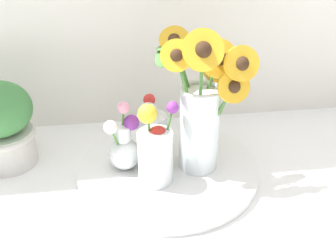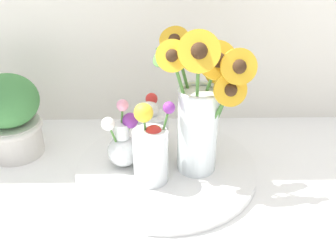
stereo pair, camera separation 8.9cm
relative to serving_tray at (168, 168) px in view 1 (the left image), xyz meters
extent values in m
plane|color=white|center=(-0.01, -0.09, -0.01)|extent=(6.00, 6.00, 0.00)
cylinder|color=white|center=(0.00, 0.00, 0.00)|extent=(0.43, 0.43, 0.02)
cylinder|color=silver|center=(0.07, -0.01, 0.11)|extent=(0.09, 0.09, 0.20)
torus|color=silver|center=(0.07, -0.01, 0.21)|extent=(0.09, 0.09, 0.01)
cylinder|color=#427533|center=(0.08, 0.00, 0.16)|extent=(0.06, 0.02, 0.22)
cylinder|color=gold|center=(0.11, 0.00, 0.28)|extent=(0.10, 0.05, 0.10)
sphere|color=#382314|center=(0.11, 0.00, 0.28)|extent=(0.04, 0.04, 0.04)
cylinder|color=#427533|center=(0.06, -0.03, 0.18)|extent=(0.01, 0.03, 0.26)
cylinder|color=gold|center=(0.06, -0.04, 0.31)|extent=(0.09, 0.05, 0.08)
sphere|color=#382314|center=(0.06, -0.04, 0.31)|extent=(0.04, 0.04, 0.04)
cylinder|color=#427533|center=(0.10, -0.03, 0.15)|extent=(0.06, 0.04, 0.16)
cylinder|color=gold|center=(0.13, -0.05, 0.23)|extent=(0.09, 0.04, 0.09)
sphere|color=#382314|center=(0.13, -0.05, 0.23)|extent=(0.03, 0.03, 0.03)
cylinder|color=#427533|center=(0.11, -0.02, 0.16)|extent=(0.06, 0.06, 0.23)
cylinder|color=gold|center=(0.14, -0.05, 0.28)|extent=(0.09, 0.04, 0.09)
sphere|color=#382314|center=(0.14, -0.05, 0.28)|extent=(0.03, 0.03, 0.03)
cylinder|color=#427533|center=(0.05, -0.03, 0.17)|extent=(0.07, 0.03, 0.24)
cylinder|color=gold|center=(0.01, -0.04, 0.30)|extent=(0.08, 0.04, 0.08)
sphere|color=#382314|center=(0.01, -0.04, 0.30)|extent=(0.03, 0.03, 0.03)
cylinder|color=#427533|center=(0.05, 0.01, 0.18)|extent=(0.07, 0.07, 0.23)
cylinder|color=gold|center=(0.02, 0.04, 0.31)|extent=(0.08, 0.06, 0.06)
sphere|color=#382314|center=(0.02, 0.04, 0.31)|extent=(0.03, 0.03, 0.03)
cylinder|color=#427533|center=(0.11, 0.02, 0.14)|extent=(0.04, 0.06, 0.17)
cylinder|color=gold|center=(0.12, 0.05, 0.23)|extent=(0.09, 0.07, 0.07)
sphere|color=#382314|center=(0.12, 0.05, 0.23)|extent=(0.03, 0.03, 0.03)
ellipsoid|color=#477F38|center=(0.03, 0.05, 0.29)|extent=(0.12, 0.11, 0.02)
ellipsoid|color=#477F38|center=(0.00, 0.02, 0.28)|extent=(0.08, 0.11, 0.04)
cylinder|color=white|center=(-0.04, -0.05, 0.07)|extent=(0.08, 0.08, 0.12)
cylinder|color=#427533|center=(-0.03, -0.04, 0.08)|extent=(0.02, 0.01, 0.09)
sphere|color=red|center=(-0.03, -0.04, 0.12)|extent=(0.04, 0.04, 0.04)
cylinder|color=#427533|center=(-0.04, -0.05, 0.10)|extent=(0.01, 0.02, 0.14)
sphere|color=yellow|center=(-0.05, -0.04, 0.17)|extent=(0.04, 0.04, 0.04)
cylinder|color=#427533|center=(-0.01, -0.05, 0.12)|extent=(0.04, 0.03, 0.13)
sphere|color=purple|center=(0.01, -0.03, 0.18)|extent=(0.03, 0.03, 0.03)
cylinder|color=#427533|center=(-0.03, -0.05, 0.08)|extent=(0.02, 0.02, 0.09)
sphere|color=yellow|center=(-0.02, -0.04, 0.13)|extent=(0.03, 0.03, 0.03)
sphere|color=white|center=(-0.10, 0.01, 0.05)|extent=(0.07, 0.07, 0.07)
cylinder|color=white|center=(-0.10, 0.01, 0.10)|extent=(0.03, 0.03, 0.04)
cylinder|color=#4C8438|center=(-0.09, 0.01, 0.09)|extent=(0.02, 0.01, 0.08)
sphere|color=purple|center=(-0.08, 0.01, 0.13)|extent=(0.04, 0.04, 0.04)
cylinder|color=#4C8438|center=(-0.12, -0.01, 0.09)|extent=(0.02, 0.03, 0.09)
sphere|color=white|center=(-0.13, -0.02, 0.14)|extent=(0.03, 0.03, 0.03)
cylinder|color=#4C8438|center=(-0.10, 0.01, 0.10)|extent=(0.02, 0.01, 0.12)
sphere|color=pink|center=(-0.10, 0.01, 0.17)|extent=(0.03, 0.03, 0.03)
cylinder|color=white|center=(-0.03, 0.06, 0.06)|extent=(0.07, 0.07, 0.10)
cylinder|color=#427533|center=(-0.01, 0.05, 0.07)|extent=(0.01, 0.02, 0.08)
sphere|color=white|center=(-0.01, 0.04, 0.11)|extent=(0.03, 0.03, 0.03)
cylinder|color=#427533|center=(-0.03, 0.07, 0.08)|extent=(0.01, 0.01, 0.09)
sphere|color=white|center=(-0.04, 0.07, 0.13)|extent=(0.04, 0.04, 0.04)
cylinder|color=#427533|center=(-0.03, 0.07, 0.10)|extent=(0.02, 0.03, 0.10)
sphere|color=red|center=(-0.03, 0.08, 0.15)|extent=(0.03, 0.03, 0.03)
cylinder|color=beige|center=(-0.39, 0.09, 0.03)|extent=(0.14, 0.14, 0.09)
torus|color=beige|center=(-0.39, 0.09, 0.07)|extent=(0.15, 0.15, 0.02)
camera|label=1|loc=(-0.10, -0.77, 0.56)|focal=42.00mm
camera|label=2|loc=(-0.02, -0.77, 0.56)|focal=42.00mm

